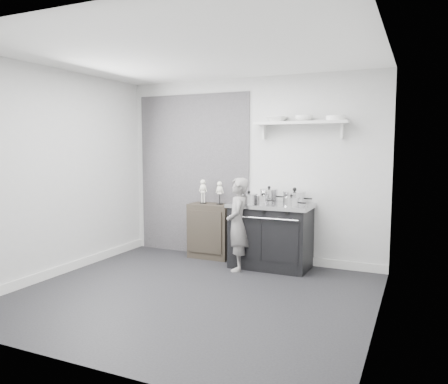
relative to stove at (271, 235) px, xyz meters
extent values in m
plane|color=black|center=(-0.46, -1.48, -0.46)|extent=(4.00, 4.00, 0.00)
cube|color=#B2B2AF|center=(-0.46, 0.32, 0.89)|extent=(4.00, 0.02, 2.70)
cube|color=#B2B2AF|center=(-0.46, -3.28, 0.89)|extent=(4.00, 0.02, 2.70)
cube|color=#B2B2AF|center=(-2.46, -1.48, 0.89)|extent=(0.02, 3.60, 2.70)
cube|color=#B2B2AF|center=(1.54, -1.48, 0.89)|extent=(0.02, 3.60, 2.70)
cube|color=silver|center=(-0.46, -1.48, 2.24)|extent=(4.00, 3.60, 0.02)
cube|color=black|center=(-1.41, 0.31, 0.79)|extent=(1.90, 0.02, 2.50)
cube|color=silver|center=(0.54, 0.30, -0.40)|extent=(2.00, 0.03, 0.12)
cube|color=silver|center=(-2.44, -1.48, -0.40)|extent=(0.03, 3.60, 0.12)
cube|color=silver|center=(0.34, 0.19, 1.56)|extent=(1.30, 0.26, 0.04)
cube|color=silver|center=(-0.21, 0.26, 1.44)|extent=(0.03, 0.12, 0.20)
cube|color=silver|center=(0.89, 0.26, 1.44)|extent=(0.03, 0.12, 0.20)
cube|color=black|center=(0.00, 0.00, -0.03)|extent=(1.07, 0.64, 0.85)
cube|color=silver|center=(0.00, 0.00, 0.42)|extent=(1.13, 0.68, 0.05)
cube|color=black|center=(-0.26, -0.32, -0.01)|extent=(0.45, 0.02, 0.56)
cube|color=black|center=(0.26, -0.32, -0.01)|extent=(0.45, 0.02, 0.56)
cylinder|color=silver|center=(0.00, -0.35, 0.29)|extent=(0.96, 0.02, 0.02)
cylinder|color=black|center=(-0.32, -0.33, 0.38)|extent=(0.04, 0.03, 0.04)
cylinder|color=black|center=(0.00, -0.33, 0.38)|extent=(0.04, 0.03, 0.04)
cylinder|color=black|center=(0.32, -0.33, 0.38)|extent=(0.04, 0.03, 0.04)
cube|color=black|center=(-1.01, 0.13, -0.04)|extent=(0.64, 0.37, 0.83)
imported|color=slate|center=(-0.37, -0.33, 0.18)|extent=(0.45, 0.54, 1.27)
cylinder|color=silver|center=(-0.29, -0.13, 0.51)|extent=(0.23, 0.23, 0.12)
cylinder|color=silver|center=(-0.29, -0.13, 0.58)|extent=(0.24, 0.24, 0.02)
sphere|color=black|center=(-0.29, -0.13, 0.61)|extent=(0.04, 0.04, 0.04)
cylinder|color=black|center=(-0.13, -0.13, 0.51)|extent=(0.10, 0.02, 0.02)
cylinder|color=silver|center=(-0.07, 0.09, 0.54)|extent=(0.25, 0.25, 0.17)
cylinder|color=silver|center=(-0.07, 0.09, 0.63)|extent=(0.25, 0.25, 0.02)
sphere|color=black|center=(-0.07, 0.09, 0.66)|extent=(0.04, 0.04, 0.04)
cylinder|color=black|center=(0.10, 0.09, 0.54)|extent=(0.10, 0.02, 0.02)
cylinder|color=silver|center=(0.30, 0.11, 0.53)|extent=(0.31, 0.31, 0.15)
cylinder|color=silver|center=(0.30, 0.11, 0.61)|extent=(0.32, 0.32, 0.02)
sphere|color=black|center=(0.30, 0.11, 0.65)|extent=(0.06, 0.06, 0.06)
cylinder|color=black|center=(0.49, 0.11, 0.53)|extent=(0.10, 0.02, 0.02)
cylinder|color=silver|center=(0.34, -0.19, 0.50)|extent=(0.21, 0.21, 0.11)
cylinder|color=silver|center=(0.34, -0.19, 0.56)|extent=(0.22, 0.22, 0.02)
sphere|color=black|center=(0.34, -0.19, 0.59)|extent=(0.04, 0.04, 0.04)
cylinder|color=black|center=(0.48, -0.19, 0.50)|extent=(0.10, 0.02, 0.02)
cylinder|color=silver|center=(-0.09, -0.13, 0.50)|extent=(0.16, 0.16, 0.10)
cylinder|color=silver|center=(-0.09, -0.13, 0.56)|extent=(0.17, 0.17, 0.02)
sphere|color=black|center=(-0.09, -0.13, 0.58)|extent=(0.03, 0.03, 0.03)
cylinder|color=black|center=(0.04, -0.13, 0.50)|extent=(0.10, 0.02, 0.02)
imported|color=white|center=(0.00, 0.19, 1.62)|extent=(0.30, 0.30, 0.07)
imported|color=white|center=(0.38, 0.19, 1.62)|extent=(0.24, 0.24, 0.08)
cylinder|color=white|center=(0.82, 0.19, 1.61)|extent=(0.26, 0.26, 0.06)
camera|label=1|loc=(1.89, -5.76, 1.24)|focal=35.00mm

